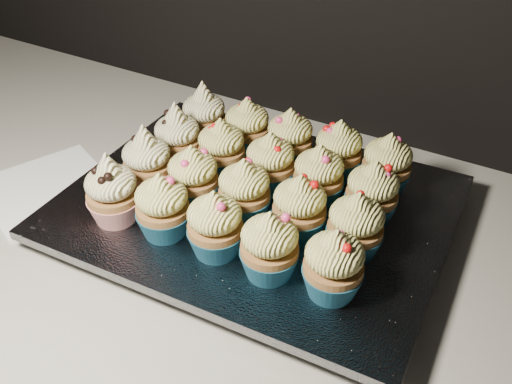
% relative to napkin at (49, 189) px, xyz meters
% --- Properties ---
extents(worktop, '(2.44, 0.64, 0.04)m').
position_rel_napkin_xyz_m(worktop, '(0.26, 0.06, -0.02)').
color(worktop, beige).
rests_on(worktop, cabinet).
extents(napkin, '(0.21, 0.21, 0.00)m').
position_rel_napkin_xyz_m(napkin, '(0.00, 0.00, 0.00)').
color(napkin, white).
rests_on(napkin, worktop).
extents(baking_tray, '(0.45, 0.35, 0.02)m').
position_rel_napkin_xyz_m(baking_tray, '(0.29, 0.08, 0.01)').
color(baking_tray, black).
rests_on(baking_tray, worktop).
extents(foil_lining, '(0.48, 0.39, 0.01)m').
position_rel_napkin_xyz_m(foil_lining, '(0.29, 0.08, 0.03)').
color(foil_lining, silver).
rests_on(foil_lining, baking_tray).
extents(cupcake_0, '(0.06, 0.06, 0.10)m').
position_rel_napkin_xyz_m(cupcake_0, '(0.16, -0.03, 0.07)').
color(cupcake_0, red).
rests_on(cupcake_0, foil_lining).
extents(cupcake_1, '(0.06, 0.06, 0.08)m').
position_rel_napkin_xyz_m(cupcake_1, '(0.22, -0.02, 0.07)').
color(cupcake_1, '#195876').
rests_on(cupcake_1, foil_lining).
extents(cupcake_2, '(0.06, 0.06, 0.08)m').
position_rel_napkin_xyz_m(cupcake_2, '(0.29, -0.02, 0.07)').
color(cupcake_2, '#195876').
rests_on(cupcake_2, foil_lining).
extents(cupcake_3, '(0.06, 0.06, 0.08)m').
position_rel_napkin_xyz_m(cupcake_3, '(0.36, -0.02, 0.07)').
color(cupcake_3, '#195876').
rests_on(cupcake_3, foil_lining).
extents(cupcake_4, '(0.06, 0.06, 0.08)m').
position_rel_napkin_xyz_m(cupcake_4, '(0.43, -0.01, 0.07)').
color(cupcake_4, '#195876').
rests_on(cupcake_4, foil_lining).
extents(cupcake_5, '(0.06, 0.06, 0.10)m').
position_rel_napkin_xyz_m(cupcake_5, '(0.15, 0.04, 0.07)').
color(cupcake_5, red).
rests_on(cupcake_5, foil_lining).
extents(cupcake_6, '(0.06, 0.06, 0.08)m').
position_rel_napkin_xyz_m(cupcake_6, '(0.22, 0.04, 0.07)').
color(cupcake_6, '#195876').
rests_on(cupcake_6, foil_lining).
extents(cupcake_7, '(0.06, 0.06, 0.08)m').
position_rel_napkin_xyz_m(cupcake_7, '(0.29, 0.05, 0.07)').
color(cupcake_7, '#195876').
rests_on(cupcake_7, foil_lining).
extents(cupcake_8, '(0.06, 0.06, 0.08)m').
position_rel_napkin_xyz_m(cupcake_8, '(0.36, 0.05, 0.07)').
color(cupcake_8, '#195876').
rests_on(cupcake_8, foil_lining).
extents(cupcake_9, '(0.06, 0.06, 0.08)m').
position_rel_napkin_xyz_m(cupcake_9, '(0.43, 0.05, 0.07)').
color(cupcake_9, '#195876').
rests_on(cupcake_9, foil_lining).
extents(cupcake_10, '(0.06, 0.06, 0.10)m').
position_rel_napkin_xyz_m(cupcake_10, '(0.15, 0.11, 0.07)').
color(cupcake_10, red).
rests_on(cupcake_10, foil_lining).
extents(cupcake_11, '(0.06, 0.06, 0.08)m').
position_rel_napkin_xyz_m(cupcake_11, '(0.22, 0.11, 0.07)').
color(cupcake_11, '#195876').
rests_on(cupcake_11, foil_lining).
extents(cupcake_12, '(0.06, 0.06, 0.08)m').
position_rel_napkin_xyz_m(cupcake_12, '(0.29, 0.12, 0.07)').
color(cupcake_12, '#195876').
rests_on(cupcake_12, foil_lining).
extents(cupcake_13, '(0.06, 0.06, 0.08)m').
position_rel_napkin_xyz_m(cupcake_13, '(0.35, 0.12, 0.07)').
color(cupcake_13, '#195876').
rests_on(cupcake_13, foil_lining).
extents(cupcake_14, '(0.06, 0.06, 0.08)m').
position_rel_napkin_xyz_m(cupcake_14, '(0.42, 0.12, 0.07)').
color(cupcake_14, '#195876').
rests_on(cupcake_14, foil_lining).
extents(cupcake_15, '(0.06, 0.06, 0.10)m').
position_rel_napkin_xyz_m(cupcake_15, '(0.15, 0.17, 0.07)').
color(cupcake_15, red).
rests_on(cupcake_15, foil_lining).
extents(cupcake_16, '(0.06, 0.06, 0.08)m').
position_rel_napkin_xyz_m(cupcake_16, '(0.22, 0.18, 0.07)').
color(cupcake_16, '#195876').
rests_on(cupcake_16, foil_lining).
extents(cupcake_17, '(0.06, 0.06, 0.08)m').
position_rel_napkin_xyz_m(cupcake_17, '(0.28, 0.18, 0.07)').
color(cupcake_17, '#195876').
rests_on(cupcake_17, foil_lining).
extents(cupcake_18, '(0.06, 0.06, 0.08)m').
position_rel_napkin_xyz_m(cupcake_18, '(0.35, 0.19, 0.07)').
color(cupcake_18, '#195876').
rests_on(cupcake_18, foil_lining).
extents(cupcake_19, '(0.06, 0.06, 0.08)m').
position_rel_napkin_xyz_m(cupcake_19, '(0.42, 0.19, 0.07)').
color(cupcake_19, '#195876').
rests_on(cupcake_19, foil_lining).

